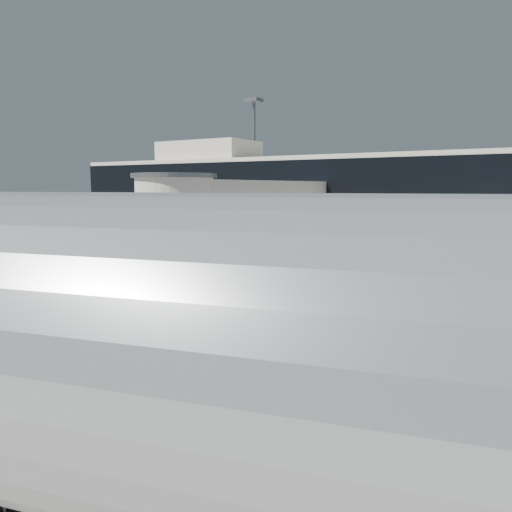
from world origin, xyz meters
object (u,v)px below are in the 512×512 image
(aircraft, at_px, (403,389))
(baggage_tug, at_px, (264,279))
(minivan, at_px, (449,256))
(box_cart_near, at_px, (186,301))
(ground_worker, at_px, (119,317))
(suitcase_cart, at_px, (358,305))
(box_cart_far, at_px, (95,282))
(belt_loader, at_px, (190,233))

(aircraft, bearing_deg, baggage_tug, 111.78)
(minivan, bearing_deg, aircraft, -83.47)
(box_cart_near, distance_m, ground_worker, 3.87)
(aircraft, bearing_deg, ground_worker, 137.47)
(minivan, height_order, aircraft, aircraft)
(suitcase_cart, bearing_deg, box_cart_far, -167.90)
(minivan, bearing_deg, box_cart_near, -117.51)
(belt_loader, bearing_deg, minivan, -23.79)
(belt_loader, distance_m, aircraft, 43.26)
(minivan, bearing_deg, ground_worker, -112.51)
(suitcase_cart, distance_m, minivan, 12.51)
(box_cart_far, distance_m, aircraft, 21.66)
(box_cart_near, height_order, ground_worker, ground_worker)
(baggage_tug, height_order, box_cart_far, baggage_tug)
(belt_loader, bearing_deg, baggage_tug, -52.34)
(ground_worker, bearing_deg, box_cart_far, 120.04)
(box_cart_far, xyz_separation_m, belt_loader, (-10.70, 20.72, 0.24))
(minivan, relative_size, belt_loader, 1.08)
(suitcase_cart, distance_m, belt_loader, 29.78)
(box_cart_near, relative_size, aircraft, 0.18)
(aircraft, bearing_deg, belt_loader, 118.98)
(baggage_tug, xyz_separation_m, ground_worker, (-0.00, -9.87, 0.23))
(suitcase_cart, distance_m, ground_worker, 9.45)
(minivan, bearing_deg, suitcase_cart, -98.32)
(box_cart_far, relative_size, minivan, 0.78)
(baggage_tug, relative_size, aircraft, 0.12)
(belt_loader, bearing_deg, ground_worker, -66.03)
(suitcase_cart, height_order, aircraft, aircraft)
(baggage_tug, height_order, ground_worker, ground_worker)
(ground_worker, relative_size, belt_loader, 0.36)
(suitcase_cart, distance_m, box_cart_far, 13.06)
(ground_worker, height_order, aircraft, aircraft)
(box_cart_near, height_order, minivan, minivan)
(suitcase_cart, bearing_deg, minivan, 85.60)
(baggage_tug, distance_m, ground_worker, 9.87)
(box_cart_near, bearing_deg, ground_worker, -68.66)
(box_cart_far, relative_size, belt_loader, 0.85)
(baggage_tug, xyz_separation_m, suitcase_cart, (5.90, -2.50, -0.13))
(box_cart_near, xyz_separation_m, box_cart_far, (-6.68, 1.04, -0.02))
(box_cart_far, bearing_deg, suitcase_cart, 18.17)
(baggage_tug, xyz_separation_m, aircraft, (11.38, -16.27, 2.46))
(minivan, bearing_deg, box_cart_far, -136.02)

